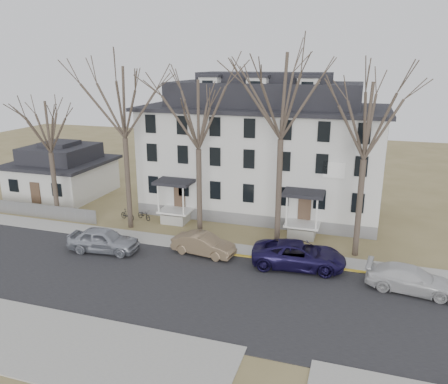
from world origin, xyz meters
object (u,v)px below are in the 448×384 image
(boarding_house, at_px, (263,150))
(bicycle_right, at_px, (127,215))
(car_navy, at_px, (299,255))
(tree_center, at_px, (282,90))
(car_tan, at_px, (203,245))
(tree_far_left, at_px, (122,97))
(bicycle_left, at_px, (144,215))
(small_house, at_px, (63,173))
(tree_mid_left, at_px, (198,110))
(car_white, at_px, (411,280))
(car_silver, at_px, (104,240))
(tree_mid_right, at_px, (368,116))
(tree_bungalow, at_px, (47,123))

(boarding_house, distance_m, bicycle_right, 13.09)
(car_navy, bearing_deg, tree_center, 28.04)
(boarding_house, bearing_deg, car_tan, -97.77)
(tree_far_left, bearing_deg, bicycle_left, 82.73)
(small_house, relative_size, car_tan, 1.96)
(car_navy, bearing_deg, tree_mid_left, 63.81)
(small_house, distance_m, tree_mid_left, 19.53)
(tree_mid_left, relative_size, tree_center, 0.87)
(car_white, bearing_deg, tree_far_left, 84.86)
(boarding_house, relative_size, tree_far_left, 1.52)
(small_house, distance_m, car_silver, 16.04)
(tree_mid_right, distance_m, car_silver, 19.64)
(car_silver, height_order, car_navy, car_silver)
(car_navy, bearing_deg, car_tan, 85.35)
(tree_mid_left, bearing_deg, car_white, -16.09)
(tree_center, xyz_separation_m, car_navy, (2.02, -3.10, -10.25))
(car_tan, bearing_deg, bicycle_right, 69.44)
(car_silver, distance_m, car_navy, 13.54)
(bicycle_left, bearing_deg, car_silver, -153.64)
(tree_bungalow, relative_size, car_white, 2.15)
(small_house, distance_m, tree_bungalow, 9.43)
(boarding_house, distance_m, car_silver, 16.10)
(boarding_house, bearing_deg, tree_mid_left, -110.20)
(bicycle_right, bearing_deg, car_white, -88.81)
(bicycle_right, bearing_deg, car_silver, -149.22)
(tree_center, bearing_deg, car_silver, -157.15)
(tree_mid_right, bearing_deg, small_house, 167.73)
(tree_bungalow, xyz_separation_m, bicycle_left, (7.24, 1.86, -7.71))
(tree_mid_left, relative_size, bicycle_left, 8.10)
(bicycle_left, bearing_deg, small_house, 92.26)
(boarding_house, height_order, tree_bungalow, boarding_house)
(tree_bungalow, distance_m, car_tan, 16.54)
(small_house, bearing_deg, tree_mid_left, -20.03)
(tree_far_left, xyz_separation_m, tree_center, (12.00, 0.00, 0.74))
(tree_bungalow, relative_size, car_tan, 2.43)
(small_house, relative_size, car_navy, 1.45)
(boarding_house, distance_m, car_tan, 12.32)
(tree_far_left, bearing_deg, car_white, -11.57)
(car_silver, height_order, bicycle_right, car_silver)
(car_silver, relative_size, bicycle_left, 3.15)
(small_house, bearing_deg, car_silver, -43.52)
(tree_bungalow, distance_m, car_white, 28.97)
(bicycle_left, bearing_deg, boarding_house, -30.99)
(tree_center, distance_m, tree_bungalow, 19.23)
(small_house, bearing_deg, tree_far_left, -29.39)
(small_house, bearing_deg, tree_center, -15.08)
(tree_mid_right, xyz_separation_m, bicycle_left, (-17.26, 1.86, -9.19))
(tree_center, height_order, car_white, tree_center)
(tree_center, height_order, bicycle_left, tree_center)
(tree_mid_right, height_order, bicycle_left, tree_mid_right)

